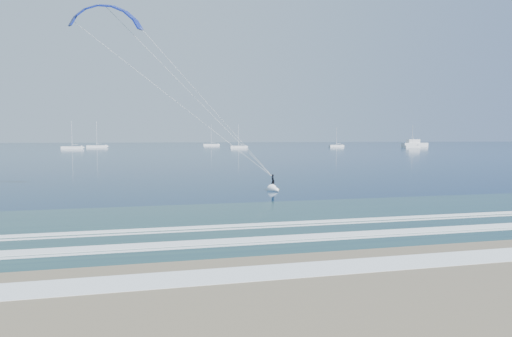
{
  "coord_description": "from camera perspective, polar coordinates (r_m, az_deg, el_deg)",
  "views": [
    {
      "loc": [
        -8.63,
        -17.62,
        5.47
      ],
      "look_at": [
        1.66,
        23.86,
        2.51
      ],
      "focal_mm": 32.0,
      "sensor_mm": 36.0,
      "label": 1
    }
  ],
  "objects": [
    {
      "name": "ground",
      "position": [
        20.37,
        11.97,
        -11.7
      ],
      "size": [
        900.0,
        900.0,
        0.0
      ],
      "primitive_type": "plane",
      "color": "#072844",
      "rests_on": "ground"
    },
    {
      "name": "kitesurfer_rig",
      "position": [
        43.72,
        -7.59,
        8.71
      ],
      "size": [
        21.05,
        5.73,
        17.93
      ],
      "color": "yellow",
      "rests_on": "ground"
    },
    {
      "name": "motor_yacht",
      "position": [
        273.71,
        19.18,
        2.93
      ],
      "size": [
        14.86,
        3.96,
        6.16
      ],
      "color": "silver",
      "rests_on": "ground"
    },
    {
      "name": "sailboat_1",
      "position": [
        224.11,
        -22.0,
        2.45
      ],
      "size": [
        9.38,
        2.4,
        12.79
      ],
      "color": "silver",
      "rests_on": "ground"
    },
    {
      "name": "sailboat_2",
      "position": [
        247.52,
        -19.27,
        2.63
      ],
      "size": [
        10.09,
        2.4,
        13.42
      ],
      "color": "silver",
      "rests_on": "ground"
    },
    {
      "name": "sailboat_3",
      "position": [
        221.81,
        -2.2,
        2.72
      ],
      "size": [
        8.25,
        2.4,
        11.51
      ],
      "color": "silver",
      "rests_on": "ground"
    },
    {
      "name": "sailboat_4",
      "position": [
        282.31,
        -5.62,
        2.97
      ],
      "size": [
        9.9,
        2.4,
        13.3
      ],
      "color": "silver",
      "rests_on": "ground"
    },
    {
      "name": "sailboat_5",
      "position": [
        251.76,
        10.02,
        2.81
      ],
      "size": [
        8.06,
        2.4,
        11.09
      ],
      "color": "silver",
      "rests_on": "ground"
    },
    {
      "name": "sailboat_6",
      "position": [
        245.54,
        18.94,
        2.63
      ],
      "size": [
        8.34,
        2.4,
        11.35
      ],
      "color": "silver",
      "rests_on": "ground"
    }
  ]
}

